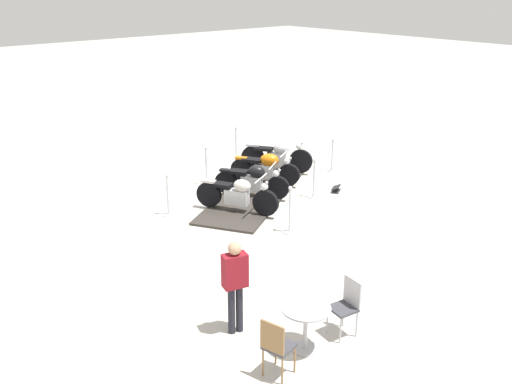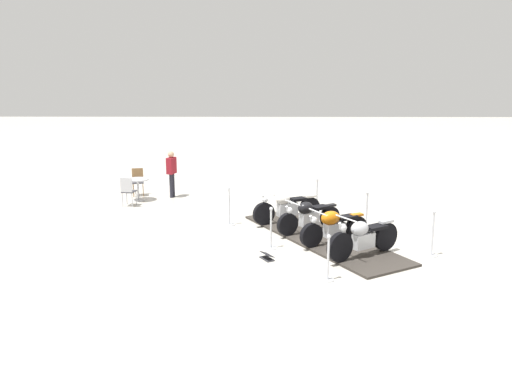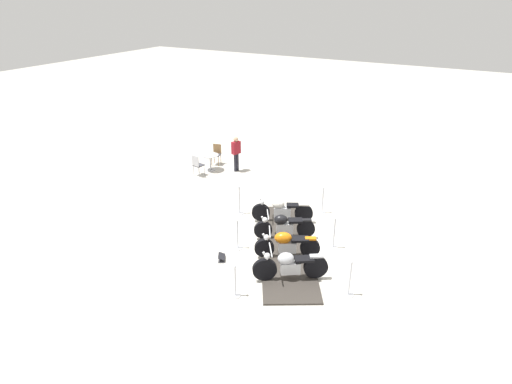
{
  "view_description": "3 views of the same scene",
  "coord_description": "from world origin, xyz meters",
  "px_view_note": "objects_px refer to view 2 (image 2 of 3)",
  "views": [
    {
      "loc": [
        -9.83,
        -11.13,
        5.57
      ],
      "look_at": [
        -1.22,
        -1.29,
        0.63
      ],
      "focal_mm": 40.18,
      "sensor_mm": 36.0,
      "label": 1
    },
    {
      "loc": [
        13.13,
        -1.58,
        4.3
      ],
      "look_at": [
        -1.77,
        -1.76,
        0.88
      ],
      "focal_mm": 36.09,
      "sensor_mm": 36.0,
      "label": 2
    },
    {
      "loc": [
        10.51,
        4.76,
        7.61
      ],
      "look_at": [
        -1.67,
        -2.04,
        0.84
      ],
      "focal_mm": 29.29,
      "sensor_mm": 36.0,
      "label": 3
    }
  ],
  "objects_px": {
    "motorcycle_copper": "(334,226)",
    "stanchion_right_front": "(229,213)",
    "cafe_chair_across_table": "(128,190)",
    "info_placard": "(267,257)",
    "motorcycle_chrome": "(363,237)",
    "cafe_chair_near_table": "(138,180)",
    "stanchion_left_rear": "(432,241)",
    "bystander_person": "(172,170)",
    "motorcycle_black": "(308,216)",
    "cafe_table": "(138,184)",
    "stanchion_left_mid": "(366,217)",
    "stanchion_right_rear": "(328,264)",
    "motorcycle_cream": "(286,207)",
    "stanchion_right_mid": "(271,235)",
    "stanchion_left_front": "(317,200)"
  },
  "relations": [
    {
      "from": "stanchion_right_rear",
      "to": "info_placard",
      "type": "height_order",
      "value": "stanchion_right_rear"
    },
    {
      "from": "motorcycle_black",
      "to": "stanchion_right_mid",
      "type": "relative_size",
      "value": 1.68
    },
    {
      "from": "motorcycle_cream",
      "to": "stanchion_right_mid",
      "type": "distance_m",
      "value": 2.28
    },
    {
      "from": "stanchion_left_rear",
      "to": "stanchion_left_front",
      "type": "bearing_deg",
      "value": -150.15
    },
    {
      "from": "motorcycle_black",
      "to": "stanchion_left_mid",
      "type": "distance_m",
      "value": 1.69
    },
    {
      "from": "stanchion_left_rear",
      "to": "stanchion_right_rear",
      "type": "distance_m",
      "value": 3.12
    },
    {
      "from": "motorcycle_chrome",
      "to": "stanchion_right_front",
      "type": "height_order",
      "value": "stanchion_right_front"
    },
    {
      "from": "info_placard",
      "to": "cafe_table",
      "type": "relative_size",
      "value": 0.58
    },
    {
      "from": "stanchion_left_mid",
      "to": "stanchion_right_front",
      "type": "xyz_separation_m",
      "value": [
        -0.5,
        -3.88,
        -0.04
      ]
    },
    {
      "from": "stanchion_right_front",
      "to": "cafe_chair_across_table",
      "type": "xyz_separation_m",
      "value": [
        -2.12,
        -3.49,
        0.21
      ]
    },
    {
      "from": "motorcycle_cream",
      "to": "motorcycle_black",
      "type": "bearing_deg",
      "value": 93.2
    },
    {
      "from": "motorcycle_black",
      "to": "motorcycle_chrome",
      "type": "height_order",
      "value": "motorcycle_chrome"
    },
    {
      "from": "cafe_chair_near_table",
      "to": "stanchion_left_rear",
      "type": "bearing_deg",
      "value": 40.66
    },
    {
      "from": "motorcycle_copper",
      "to": "info_placard",
      "type": "relative_size",
      "value": 4.07
    },
    {
      "from": "motorcycle_black",
      "to": "stanchion_left_mid",
      "type": "bearing_deg",
      "value": 158.81
    },
    {
      "from": "motorcycle_chrome",
      "to": "stanchion_left_rear",
      "type": "xyz_separation_m",
      "value": [
        -0.2,
        1.71,
        -0.15
      ]
    },
    {
      "from": "stanchion_left_mid",
      "to": "cafe_chair_across_table",
      "type": "relative_size",
      "value": 1.15
    },
    {
      "from": "cafe_chair_near_table",
      "to": "cafe_chair_across_table",
      "type": "xyz_separation_m",
      "value": [
        1.62,
        0.05,
        0.0
      ]
    },
    {
      "from": "stanchion_left_front",
      "to": "info_placard",
      "type": "distance_m",
      "value": 4.7
    },
    {
      "from": "motorcycle_chrome",
      "to": "stanchion_left_rear",
      "type": "bearing_deg",
      "value": 153.13
    },
    {
      "from": "motorcycle_cream",
      "to": "motorcycle_chrome",
      "type": "xyz_separation_m",
      "value": [
        2.92,
        1.68,
        0.03
      ]
    },
    {
      "from": "motorcycle_copper",
      "to": "stanchion_right_front",
      "type": "xyz_separation_m",
      "value": [
        -1.78,
        -2.78,
        -0.16
      ]
    },
    {
      "from": "motorcycle_cream",
      "to": "cafe_table",
      "type": "xyz_separation_m",
      "value": [
        -2.76,
        -5.02,
        0.08
      ]
    },
    {
      "from": "stanchion_right_mid",
      "to": "cafe_table",
      "type": "distance_m",
      "value": 6.74
    },
    {
      "from": "motorcycle_black",
      "to": "stanchion_right_rear",
      "type": "bearing_deg",
      "value": 60.62
    },
    {
      "from": "stanchion_left_mid",
      "to": "cafe_chair_near_table",
      "type": "distance_m",
      "value": 8.55
    },
    {
      "from": "stanchion_left_rear",
      "to": "stanchion_right_front",
      "type": "bearing_deg",
      "value": -116.75
    },
    {
      "from": "stanchion_left_rear",
      "to": "motorcycle_black",
      "type": "bearing_deg",
      "value": -121.61
    },
    {
      "from": "stanchion_left_mid",
      "to": "stanchion_right_front",
      "type": "relative_size",
      "value": 1.0
    },
    {
      "from": "stanchion_left_rear",
      "to": "stanchion_right_rear",
      "type": "height_order",
      "value": "stanchion_left_rear"
    },
    {
      "from": "stanchion_left_mid",
      "to": "motorcycle_black",
      "type": "bearing_deg",
      "value": -79.53
    },
    {
      "from": "stanchion_left_rear",
      "to": "stanchion_right_rear",
      "type": "xyz_separation_m",
      "value": [
        1.55,
        -2.7,
        -0.01
      ]
    },
    {
      "from": "motorcycle_cream",
      "to": "motorcycle_copper",
      "type": "xyz_separation_m",
      "value": [
        1.95,
        1.12,
        0.02
      ]
    },
    {
      "from": "cafe_chair_across_table",
      "to": "stanchion_right_front",
      "type": "bearing_deg",
      "value": -111.83
    },
    {
      "from": "motorcycle_copper",
      "to": "stanchion_right_front",
      "type": "height_order",
      "value": "stanchion_right_front"
    },
    {
      "from": "motorcycle_cream",
      "to": "stanchion_left_mid",
      "type": "distance_m",
      "value": 2.32
    },
    {
      "from": "info_placard",
      "to": "cafe_chair_near_table",
      "type": "relative_size",
      "value": 0.46
    },
    {
      "from": "motorcycle_copper",
      "to": "cafe_chair_near_table",
      "type": "height_order",
      "value": "cafe_chair_near_table"
    },
    {
      "from": "stanchion_left_front",
      "to": "cafe_chair_across_table",
      "type": "distance_m",
      "value": 6.22
    },
    {
      "from": "motorcycle_copper",
      "to": "motorcycle_chrome",
      "type": "distance_m",
      "value": 1.12
    },
    {
      "from": "cafe_table",
      "to": "cafe_chair_across_table",
      "type": "bearing_deg",
      "value": -9.43
    },
    {
      "from": "motorcycle_copper",
      "to": "stanchion_right_front",
      "type": "bearing_deg",
      "value": -61.91
    },
    {
      "from": "stanchion_left_rear",
      "to": "bystander_person",
      "type": "bearing_deg",
      "value": -129.38
    },
    {
      "from": "stanchion_right_front",
      "to": "cafe_chair_near_table",
      "type": "height_order",
      "value": "stanchion_right_front"
    },
    {
      "from": "cafe_chair_near_table",
      "to": "bystander_person",
      "type": "bearing_deg",
      "value": 64.42
    },
    {
      "from": "cafe_chair_near_table",
      "to": "bystander_person",
      "type": "distance_m",
      "value": 1.38
    },
    {
      "from": "stanchion_left_mid",
      "to": "cafe_chair_near_table",
      "type": "bearing_deg",
      "value": -119.71
    },
    {
      "from": "motorcycle_chrome",
      "to": "stanchion_left_front",
      "type": "height_order",
      "value": "motorcycle_chrome"
    },
    {
      "from": "motorcycle_black",
      "to": "stanchion_right_rear",
      "type": "height_order",
      "value": "stanchion_right_rear"
    },
    {
      "from": "info_placard",
      "to": "motorcycle_cream",
      "type": "bearing_deg",
      "value": -41.0
    }
  ]
}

